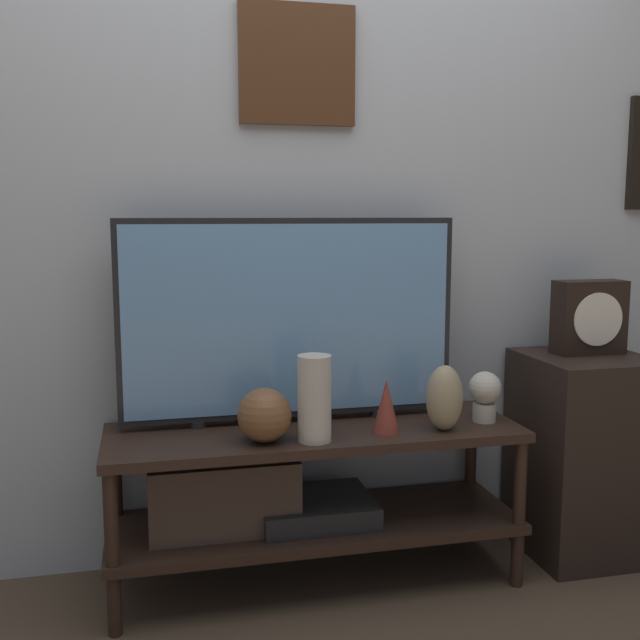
# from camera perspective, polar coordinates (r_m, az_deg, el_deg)

# --- Properties ---
(ground_plane) EXTENTS (12.00, 12.00, 0.00)m
(ground_plane) POSITION_cam_1_polar(r_m,az_deg,el_deg) (2.33, 1.09, -21.91)
(ground_plane) COLOR #4C3D2D
(wall_back) EXTENTS (6.40, 0.08, 2.70)m
(wall_back) POSITION_cam_1_polar(r_m,az_deg,el_deg) (2.52, -1.63, 12.44)
(wall_back) COLOR #B2BCC6
(wall_back) RESTS_ON ground_plane
(media_console) EXTENTS (1.29, 0.42, 0.50)m
(media_console) POSITION_cam_1_polar(r_m,az_deg,el_deg) (2.39, -2.82, -12.66)
(media_console) COLOR black
(media_console) RESTS_ON ground_plane
(television) EXTENTS (1.07, 0.05, 0.65)m
(television) POSITION_cam_1_polar(r_m,az_deg,el_deg) (2.36, -2.31, 0.09)
(television) COLOR black
(television) RESTS_ON media_console
(vase_round_glass) EXTENTS (0.16, 0.16, 0.16)m
(vase_round_glass) POSITION_cam_1_polar(r_m,az_deg,el_deg) (2.20, -4.25, -7.25)
(vase_round_glass) COLOR brown
(vase_round_glass) RESTS_ON media_console
(vase_urn_stoneware) EXTENTS (0.11, 0.11, 0.20)m
(vase_urn_stoneware) POSITION_cam_1_polar(r_m,az_deg,el_deg) (2.34, 9.46, -5.88)
(vase_urn_stoneware) COLOR tan
(vase_urn_stoneware) RESTS_ON media_console
(vase_slim_bronze) EXTENTS (0.08, 0.08, 0.17)m
(vase_slim_bronze) POSITION_cam_1_polar(r_m,az_deg,el_deg) (2.29, 5.07, -6.54)
(vase_slim_bronze) COLOR brown
(vase_slim_bronze) RESTS_ON media_console
(vase_tall_ceramic) EXTENTS (0.10, 0.10, 0.26)m
(vase_tall_ceramic) POSITION_cam_1_polar(r_m,az_deg,el_deg) (2.19, -0.43, -6.00)
(vase_tall_ceramic) COLOR beige
(vase_tall_ceramic) RESTS_ON media_console
(decorative_bust) EXTENTS (0.10, 0.10, 0.16)m
(decorative_bust) POSITION_cam_1_polar(r_m,az_deg,el_deg) (2.46, 12.44, -5.47)
(decorative_bust) COLOR beige
(decorative_bust) RESTS_ON media_console
(side_table) EXTENTS (0.40, 0.41, 0.69)m
(side_table) POSITION_cam_1_polar(r_m,az_deg,el_deg) (2.76, 19.37, -9.61)
(side_table) COLOR black
(side_table) RESTS_ON ground_plane
(mantel_clock) EXTENTS (0.24, 0.11, 0.25)m
(mantel_clock) POSITION_cam_1_polar(r_m,az_deg,el_deg) (2.71, 19.83, 0.20)
(mantel_clock) COLOR black
(mantel_clock) RESTS_ON side_table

